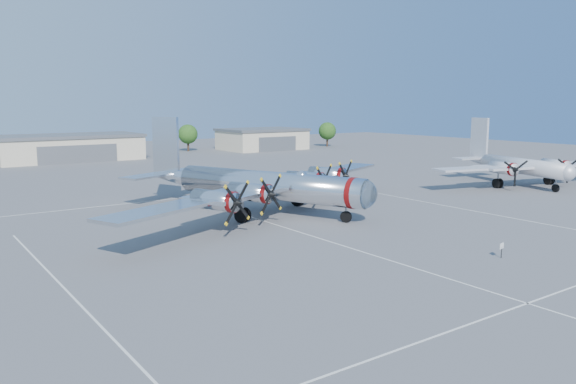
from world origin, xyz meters
TOP-DOWN VIEW (x-y plane):
  - ground at (0.00, 0.00)m, footprint 260.00×260.00m
  - parking_lines at (0.00, -1.75)m, footprint 60.00×50.08m
  - hangar_center at (0.00, 81.96)m, footprint 28.60×14.60m
  - hangar_east at (48.00, 81.96)m, footprint 20.60×14.60m
  - tree_east at (30.00, 88.00)m, footprint 4.80×4.80m
  - tree_far_east at (68.00, 80.00)m, footprint 4.80×4.80m
  - main_bomber_b29 at (2.17, 11.80)m, footprint 54.93×47.13m
  - twin_engine_east at (43.93, 6.79)m, footprint 34.60×28.42m
  - info_placard at (7.59, -15.09)m, footprint 0.62×0.17m

SIDE VIEW (x-z plane):
  - ground at x=0.00m, z-range 0.00..0.00m
  - main_bomber_b29 at x=2.17m, z-range -5.12..5.12m
  - twin_engine_east at x=43.93m, z-range -4.79..4.79m
  - parking_lines at x=0.00m, z-range 0.00..0.01m
  - info_placard at x=7.59m, z-range 0.24..1.42m
  - hangar_center at x=0.00m, z-range 0.01..5.41m
  - hangar_east at x=48.00m, z-range 0.01..5.41m
  - tree_east at x=30.00m, z-range 0.90..7.54m
  - tree_far_east at x=68.00m, z-range 0.90..7.54m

